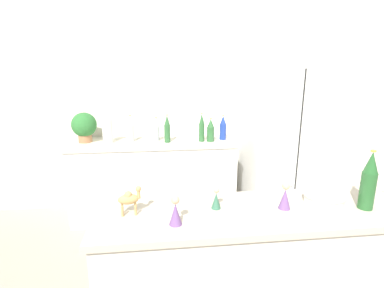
{
  "coord_description": "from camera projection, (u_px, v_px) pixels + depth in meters",
  "views": [
    {
      "loc": [
        -0.44,
        -1.0,
        1.76
      ],
      "look_at": [
        -0.16,
        1.4,
        1.13
      ],
      "focal_mm": 28.0,
      "sensor_mm": 36.0,
      "label": 1
    }
  ],
  "objects": [
    {
      "name": "wall_back",
      "position": [
        193.0,
        106.0,
        3.75
      ],
      "size": [
        8.0,
        0.06,
        2.55
      ],
      "color": "silver",
      "rests_on": "ground_plane"
    },
    {
      "name": "back_counter",
      "position": [
        154.0,
        178.0,
        3.59
      ],
      "size": [
        1.9,
        0.63,
        0.92
      ],
      "color": "white",
      "rests_on": "ground_plane"
    },
    {
      "name": "refrigerator",
      "position": [
        284.0,
        142.0,
        3.57
      ],
      "size": [
        0.89,
        0.77,
        1.77
      ],
      "color": "white",
      "rests_on": "ground_plane"
    },
    {
      "name": "potted_plant",
      "position": [
        84.0,
        126.0,
        3.37
      ],
      "size": [
        0.28,
        0.28,
        0.34
      ],
      "color": "#9E6B47",
      "rests_on": "back_counter"
    },
    {
      "name": "paper_towel_roll",
      "position": [
        107.0,
        131.0,
        3.34
      ],
      "size": [
        0.11,
        0.11,
        0.27
      ],
      "color": "white",
      "rests_on": "back_counter"
    },
    {
      "name": "back_bottle_0",
      "position": [
        131.0,
        129.0,
        3.39
      ],
      "size": [
        0.07,
        0.07,
        0.31
      ],
      "color": "#B2B7BC",
      "rests_on": "back_counter"
    },
    {
      "name": "back_bottle_1",
      "position": [
        211.0,
        130.0,
        3.42
      ],
      "size": [
        0.08,
        0.08,
        0.27
      ],
      "color": "#2D6033",
      "rests_on": "back_counter"
    },
    {
      "name": "back_bottle_2",
      "position": [
        167.0,
        129.0,
        3.37
      ],
      "size": [
        0.07,
        0.07,
        0.32
      ],
      "color": "#2D6033",
      "rests_on": "back_counter"
    },
    {
      "name": "back_bottle_3",
      "position": [
        223.0,
        128.0,
        3.5
      ],
      "size": [
        0.08,
        0.08,
        0.29
      ],
      "color": "navy",
      "rests_on": "back_counter"
    },
    {
      "name": "back_bottle_4",
      "position": [
        156.0,
        130.0,
        3.44
      ],
      "size": [
        0.07,
        0.07,
        0.27
      ],
      "color": "#B2B7BC",
      "rests_on": "back_counter"
    },
    {
      "name": "back_bottle_5",
      "position": [
        202.0,
        128.0,
        3.41
      ],
      "size": [
        0.06,
        0.06,
        0.33
      ],
      "color": "#2D6033",
      "rests_on": "back_counter"
    },
    {
      "name": "wine_bottle",
      "position": [
        369.0,
        181.0,
        1.57
      ],
      "size": [
        0.08,
        0.08,
        0.32
      ],
      "color": "#235628",
      "rests_on": "bar_counter"
    },
    {
      "name": "fruit_bowl",
      "position": [
        324.0,
        198.0,
        1.65
      ],
      "size": [
        0.23,
        0.23,
        0.06
      ],
      "color": "white",
      "rests_on": "bar_counter"
    },
    {
      "name": "camel_figurine",
      "position": [
        129.0,
        198.0,
        1.52
      ],
      "size": [
        0.12,
        0.06,
        0.15
      ],
      "color": "tan",
      "rests_on": "bar_counter"
    },
    {
      "name": "wise_man_figurine_blue",
      "position": [
        216.0,
        199.0,
        1.59
      ],
      "size": [
        0.05,
        0.05,
        0.12
      ],
      "color": "#33664C",
      "rests_on": "bar_counter"
    },
    {
      "name": "wise_man_figurine_crimson",
      "position": [
        285.0,
        197.0,
        1.59
      ],
      "size": [
        0.06,
        0.06,
        0.15
      ],
      "color": "#6B4784",
      "rests_on": "bar_counter"
    },
    {
      "name": "wise_man_figurine_purple",
      "position": [
        175.0,
        212.0,
        1.43
      ],
      "size": [
        0.06,
        0.06,
        0.15
      ],
      "color": "#6B4784",
      "rests_on": "bar_counter"
    }
  ]
}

